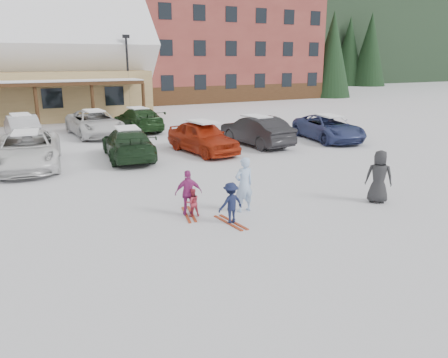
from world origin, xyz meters
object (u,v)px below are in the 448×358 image
toddler_red (193,202)px  parked_car_6 (328,128)px  parked_car_2 (28,150)px  parked_car_3 (128,143)px  adult_skier (244,185)px  child_navy (231,203)px  parked_car_5 (256,131)px  parked_car_11 (138,119)px  lamp_post (128,72)px  parked_car_10 (95,123)px  parked_car_9 (22,127)px  alpine_hotel (189,21)px  child_magenta (188,193)px  parked_car_4 (203,137)px  bystander_dark (379,177)px

toddler_red → parked_car_6: (11.74, 8.14, 0.28)m
parked_car_2 → parked_car_3: bearing=4.1°
adult_skier → parked_car_2: adult_skier is taller
child_navy → parked_car_5: size_ratio=0.25×
toddler_red → parked_car_11: 16.55m
lamp_post → parked_car_10: bearing=-120.6°
lamp_post → adult_skier: (-2.35, -22.44, -2.66)m
child_navy → parked_car_10: parked_car_10 is taller
adult_skier → toddler_red: adult_skier is taller
child_navy → parked_car_9: bearing=-81.7°
parked_car_2 → parked_car_3: parked_car_2 is taller
alpine_hotel → parked_car_11: bearing=-120.2°
adult_skier → parked_car_6: bearing=-143.6°
child_magenta → parked_car_3: 8.35m
lamp_post → parked_car_9: 10.27m
parked_car_11 → parked_car_9: bearing=-3.7°
parked_car_6 → parked_car_9: (-15.70, 8.05, 0.02)m
child_navy → toddler_red: bearing=-60.3°
parked_car_9 → parked_car_10: 4.05m
parked_car_10 → child_navy: bearing=-92.0°
child_navy → parked_car_2: 10.81m
lamp_post → parked_car_9: lamp_post is taller
parked_car_4 → parked_car_10: bearing=108.5°
child_navy → parked_car_4: (3.16, 9.19, 0.18)m
parked_car_3 → parked_car_6: size_ratio=0.98×
child_navy → parked_car_4: size_ratio=0.26×
lamp_post → toddler_red: size_ratio=7.29×
child_magenta → parked_car_9: size_ratio=0.31×
child_magenta → parked_car_2: size_ratio=0.25×
parked_car_6 → parked_car_10: size_ratio=0.93×
parked_car_5 → parked_car_11: bearing=-66.8°
lamp_post → child_magenta: (-3.99, -22.00, -2.83)m
adult_skier → parked_car_6: 13.21m
child_magenta → bystander_dark: 6.19m
child_magenta → parked_car_2: (-3.96, 8.53, 0.08)m
parked_car_9 → child_magenta: bearing=98.8°
child_navy → alpine_hotel: bearing=-117.6°
lamp_post → parked_car_5: bearing=-76.1°
alpine_hotel → bystander_dark: 40.35m
parked_car_6 → adult_skier: bearing=-132.1°
toddler_red → bystander_dark: size_ratio=0.49×
bystander_dark → alpine_hotel: bearing=-60.0°
alpine_hotel → child_navy: 41.46m
alpine_hotel → parked_car_10: (-15.00, -21.47, -7.87)m
toddler_red → child_navy: 1.28m
bystander_dark → parked_car_6: (5.83, 9.60, -0.16)m
parked_car_2 → parked_car_3: 4.29m
bystander_dark → parked_car_6: 11.23m
parked_car_3 → child_navy: bearing=98.7°
lamp_post → parked_car_9: size_ratio=1.41×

